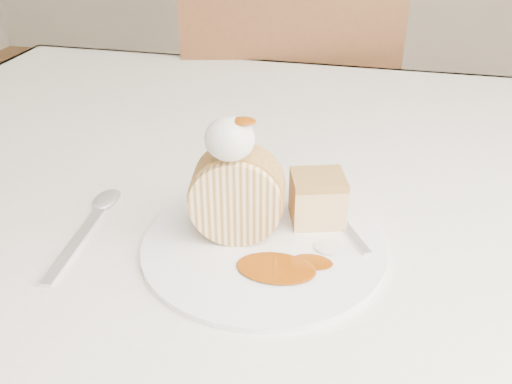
# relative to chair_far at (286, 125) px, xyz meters

# --- Properties ---
(table) EXTENTS (1.40, 0.90, 0.75)m
(table) POSITION_rel_chair_far_xyz_m (0.17, -0.60, 0.11)
(table) COLOR silver
(table) RESTS_ON ground
(chair_far) EXTENTS (0.55, 0.55, 0.96)m
(chair_far) POSITION_rel_chair_far_xyz_m (0.00, 0.00, 0.00)
(chair_far) COLOR brown
(chair_far) RESTS_ON ground
(plate) EXTENTS (0.31, 0.31, 0.01)m
(plate) POSITION_rel_chair_far_xyz_m (0.11, -0.79, 0.21)
(plate) COLOR white
(plate) RESTS_ON table
(roulade_slice) EXTENTS (0.10, 0.07, 0.09)m
(roulade_slice) POSITION_rel_chair_far_xyz_m (0.08, -0.77, 0.26)
(roulade_slice) COLOR beige
(roulade_slice) RESTS_ON plate
(cake_chunk) EXTENTS (0.07, 0.07, 0.05)m
(cake_chunk) POSITION_rel_chair_far_xyz_m (0.16, -0.73, 0.23)
(cake_chunk) COLOR #B28543
(cake_chunk) RESTS_ON plate
(whipped_cream) EXTENTS (0.05, 0.05, 0.04)m
(whipped_cream) POSITION_rel_chair_far_xyz_m (0.08, -0.79, 0.32)
(whipped_cream) COLOR white
(whipped_cream) RESTS_ON roulade_slice
(caramel_drizzle) EXTENTS (0.02, 0.02, 0.01)m
(caramel_drizzle) POSITION_rel_chair_far_xyz_m (0.09, -0.79, 0.35)
(caramel_drizzle) COLOR #7D3505
(caramel_drizzle) RESTS_ON whipped_cream
(caramel_pool) EXTENTS (0.09, 0.07, 0.00)m
(caramel_pool) POSITION_rel_chair_far_xyz_m (0.14, -0.83, 0.21)
(caramel_pool) COLOR #7D3505
(caramel_pool) RESTS_ON plate
(fork) EXTENTS (0.09, 0.14, 0.00)m
(fork) POSITION_rel_chair_far_xyz_m (0.19, -0.74, 0.21)
(fork) COLOR silver
(fork) RESTS_ON plate
(spoon) EXTENTS (0.04, 0.17, 0.00)m
(spoon) POSITION_rel_chair_far_xyz_m (-0.08, -0.83, 0.20)
(spoon) COLOR silver
(spoon) RESTS_ON table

